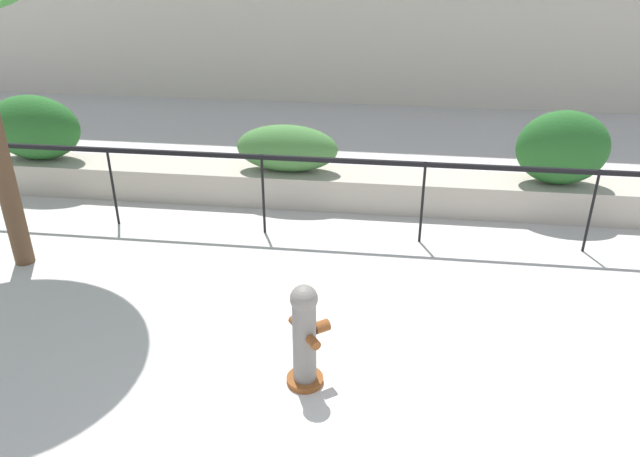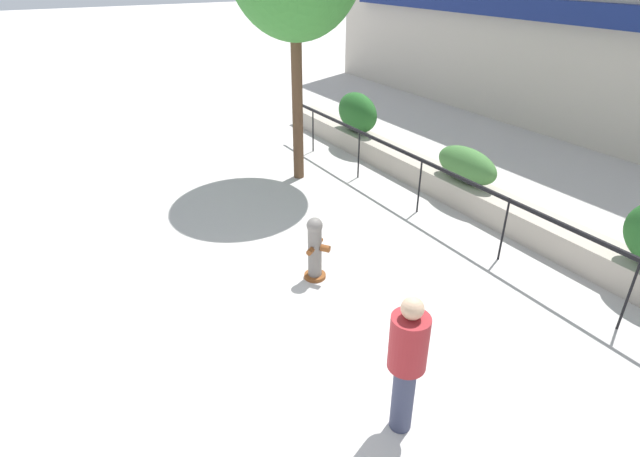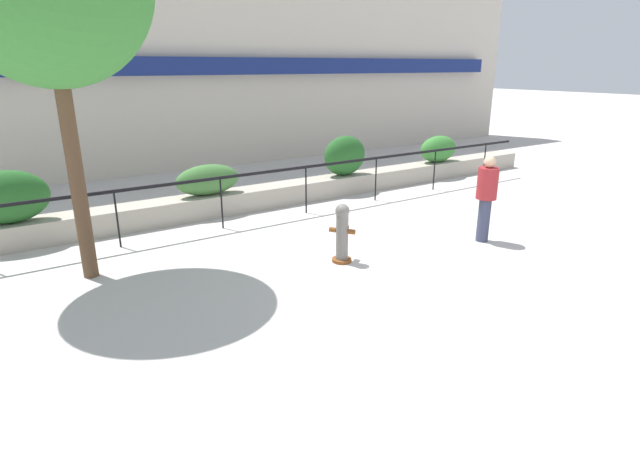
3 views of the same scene
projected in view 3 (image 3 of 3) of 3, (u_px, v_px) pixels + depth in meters
The scene contains 10 objects.
ground_plane at pixel (466, 283), 8.13m from camera, with size 120.00×120.00×0.00m, color #BCB7B2.
building_facade at pixel (191, 46), 16.37m from camera, with size 30.00×1.36×8.00m.
planter_wall_low at pixel (283, 194), 12.80m from camera, with size 18.00×0.70×0.50m, color #ADA393.
fence_railing_segment at pixel (306, 171), 11.69m from camera, with size 15.00×0.05×1.15m.
hedge_bush_0 at pixel (7, 197), 9.42m from camera, with size 1.49×0.69×1.03m, color #235B23.
hedge_bush_1 at pixel (208, 180), 11.56m from camera, with size 1.53×0.58×0.71m, color #427538.
hedge_bush_2 at pixel (345, 156), 13.58m from camera, with size 1.29×0.65×1.08m, color #235B23.
hedge_bush_3 at pixel (438, 149), 15.53m from camera, with size 1.38×0.69×0.81m, color #387F33.
fire_hydrant at pixel (342, 233), 8.87m from camera, with size 0.49×0.49×1.08m.
pedestrian at pixel (486, 193), 9.80m from camera, with size 0.49×0.49×1.73m.
Camera 3 is at (-6.11, -4.89, 3.39)m, focal length 28.00 mm.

